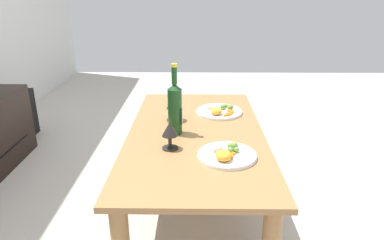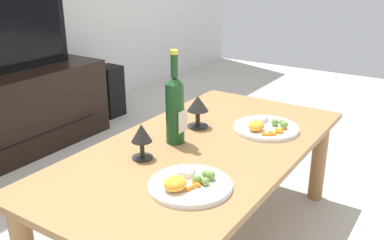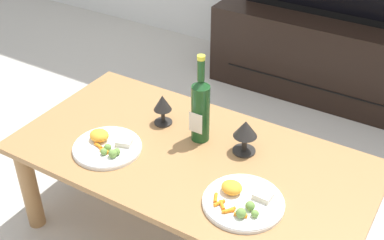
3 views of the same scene
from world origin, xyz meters
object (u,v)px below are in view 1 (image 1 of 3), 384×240
at_px(goblet_right, 174,104).
at_px(floor_speaker, 22,113).
at_px(dinner_plate_right, 219,111).
at_px(dinner_plate_left, 226,154).
at_px(dining_table, 195,144).
at_px(goblet_left, 169,131).
at_px(wine_bottle, 174,107).

bearing_deg(goblet_right, floor_speaker, 58.19).
relative_size(goblet_right, dinner_plate_right, 0.50).
distance_m(floor_speaker, dinner_plate_right, 1.69).
bearing_deg(goblet_right, dinner_plate_left, -150.58).
distance_m(dining_table, goblet_left, 0.28).
relative_size(dining_table, floor_speaker, 3.58).
height_order(floor_speaker, goblet_left, goblet_left).
height_order(dining_table, goblet_right, goblet_right).
xyz_separation_m(dining_table, floor_speaker, (0.95, 1.39, -0.18)).
xyz_separation_m(floor_speaker, wine_bottle, (-0.97, -1.29, 0.39)).
bearing_deg(dining_table, floor_speaker, 55.66).
relative_size(goblet_left, goblet_right, 0.95).
xyz_separation_m(goblet_left, goblet_right, (0.37, -0.00, 0.01)).
xyz_separation_m(goblet_left, dinner_plate_left, (-0.09, -0.25, -0.07)).
bearing_deg(dinner_plate_right, goblet_right, 115.34).
bearing_deg(wine_bottle, dinner_plate_right, -38.55).
bearing_deg(wine_bottle, goblet_right, 4.35).
bearing_deg(floor_speaker, dinner_plate_left, -127.06).
height_order(dining_table, goblet_left, goblet_left).
height_order(dining_table, floor_speaker, dining_table).
distance_m(wine_bottle, goblet_left, 0.19).
distance_m(goblet_left, dinner_plate_left, 0.28).
distance_m(dining_table, floor_speaker, 1.70).
bearing_deg(goblet_right, dining_table, -143.66).
height_order(goblet_left, goblet_right, goblet_right).
bearing_deg(dinner_plate_left, floor_speaker, 50.93).
xyz_separation_m(wine_bottle, dinner_plate_left, (-0.27, -0.24, -0.13)).
height_order(goblet_left, dinner_plate_left, goblet_left).
height_order(floor_speaker, wine_bottle, wine_bottle).
bearing_deg(goblet_left, floor_speaker, 47.80).
height_order(dinner_plate_left, dinner_plate_right, dinner_plate_left).
bearing_deg(goblet_left, dinner_plate_right, -27.76).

